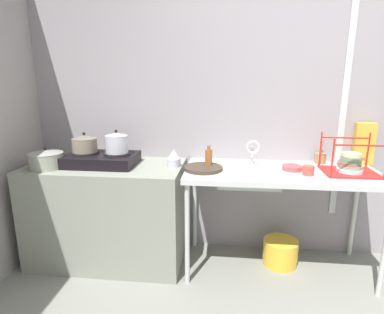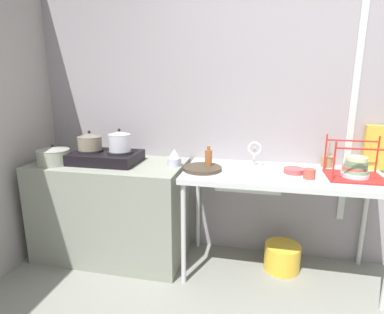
# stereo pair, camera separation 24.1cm
# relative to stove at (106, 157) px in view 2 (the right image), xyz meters

# --- Properties ---
(wall_back) EXTENTS (5.46, 0.10, 2.49)m
(wall_back) POSITION_rel_stove_xyz_m (1.65, 0.36, 0.37)
(wall_back) COLOR gray
(wall_back) RESTS_ON ground
(wall_metal_strip) EXTENTS (0.05, 0.01, 1.99)m
(wall_metal_strip) POSITION_rel_stove_xyz_m (1.92, 0.31, 0.49)
(wall_metal_strip) COLOR silver
(counter_concrete) EXTENTS (1.24, 0.63, 0.83)m
(counter_concrete) POSITION_rel_stove_xyz_m (0.03, 0.00, -0.46)
(counter_concrete) COLOR gray
(counter_concrete) RESTS_ON ground
(counter_sink) EXTENTS (1.45, 0.63, 0.83)m
(counter_sink) POSITION_rel_stove_xyz_m (1.41, 0.00, -0.11)
(counter_sink) COLOR silver
(counter_sink) RESTS_ON ground
(stove) EXTENTS (0.55, 0.37, 0.11)m
(stove) POSITION_rel_stove_xyz_m (0.00, 0.00, 0.00)
(stove) COLOR black
(stove) RESTS_ON counter_concrete
(pot_on_left_burner) EXTENTS (0.20, 0.20, 0.16)m
(pot_on_left_burner) POSITION_rel_stove_xyz_m (-0.13, 0.00, 0.13)
(pot_on_left_burner) COLOR gray
(pot_on_left_burner) RESTS_ON stove
(pot_on_right_burner) EXTENTS (0.18, 0.18, 0.18)m
(pot_on_right_burner) POSITION_rel_stove_xyz_m (0.13, 0.00, 0.14)
(pot_on_right_burner) COLOR silver
(pot_on_right_burner) RESTS_ON stove
(pot_beside_stove) EXTENTS (0.26, 0.26, 0.17)m
(pot_beside_stove) POSITION_rel_stove_xyz_m (-0.39, -0.14, 0.02)
(pot_beside_stove) COLOR #989E8A
(pot_beside_stove) RESTS_ON counter_concrete
(percolator) EXTENTS (0.11, 0.11, 0.14)m
(percolator) POSITION_rel_stove_xyz_m (0.58, 0.02, 0.02)
(percolator) COLOR silver
(percolator) RESTS_ON counter_concrete
(sink_basin) EXTENTS (0.46, 0.30, 0.12)m
(sink_basin) POSITION_rel_stove_xyz_m (1.17, -0.01, -0.11)
(sink_basin) COLOR silver
(sink_basin) RESTS_ON counter_sink
(faucet) EXTENTS (0.11, 0.06, 0.20)m
(faucet) POSITION_rel_stove_xyz_m (1.20, 0.14, 0.08)
(faucet) COLOR silver
(faucet) RESTS_ON counter_sink
(frying_pan) EXTENTS (0.29, 0.29, 0.03)m
(frying_pan) POSITION_rel_stove_xyz_m (0.82, -0.05, -0.03)
(frying_pan) COLOR #3F3427
(frying_pan) RESTS_ON counter_sink
(dish_rack) EXTENTS (0.37, 0.31, 0.28)m
(dish_rack) POSITION_rel_stove_xyz_m (1.90, -0.02, 0.01)
(dish_rack) COLOR red
(dish_rack) RESTS_ON counter_sink
(cup_by_rack) EXTENTS (0.08, 0.08, 0.07)m
(cup_by_rack) POSITION_rel_stove_xyz_m (1.58, -0.10, -0.01)
(cup_by_rack) COLOR #B5493C
(cup_by_rack) RESTS_ON counter_sink
(small_bowl_on_drainboard) EXTENTS (0.15, 0.15, 0.04)m
(small_bowl_on_drainboard) POSITION_rel_stove_xyz_m (1.49, 0.02, -0.03)
(small_bowl_on_drainboard) COLOR #C5484A
(small_bowl_on_drainboard) RESTS_ON counter_sink
(bottle_by_sink) EXTENTS (0.06, 0.06, 0.18)m
(bottle_by_sink) POSITION_rel_stove_xyz_m (0.86, 0.00, 0.03)
(bottle_by_sink) COLOR #9B5628
(bottle_by_sink) RESTS_ON counter_sink
(cereal_box) EXTENTS (0.15, 0.07, 0.34)m
(cereal_box) POSITION_rel_stove_xyz_m (2.09, 0.26, 0.12)
(cereal_box) COLOR gold
(cereal_box) RESTS_ON counter_sink
(utensil_jar) EXTENTS (0.09, 0.09, 0.19)m
(utensil_jar) POSITION_rel_stove_xyz_m (1.76, 0.25, -0.00)
(utensil_jar) COLOR #9F734C
(utensil_jar) RESTS_ON counter_sink
(bucket_on_floor) EXTENTS (0.28, 0.28, 0.21)m
(bucket_on_floor) POSITION_rel_stove_xyz_m (1.46, 0.06, -0.77)
(bucket_on_floor) COLOR yellow
(bucket_on_floor) RESTS_ON ground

